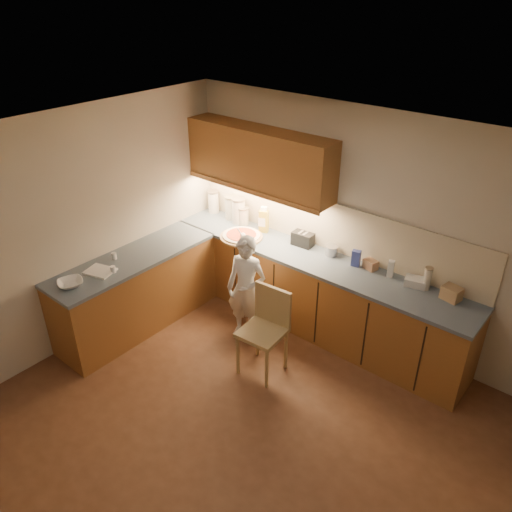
{
  "coord_description": "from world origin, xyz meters",
  "views": [
    {
      "loc": [
        2.25,
        -2.48,
        3.68
      ],
      "look_at": [
        -0.8,
        1.2,
        1.0
      ],
      "focal_mm": 35.0,
      "sensor_mm": 36.0,
      "label": 1
    }
  ],
  "objects_px": {
    "child": "(246,290)",
    "toaster": "(303,239)",
    "pizza_on_board": "(241,236)",
    "oil_jug": "(264,220)",
    "wooden_chair": "(266,325)"
  },
  "relations": [
    {
      "from": "child",
      "to": "toaster",
      "type": "height_order",
      "value": "child"
    },
    {
      "from": "pizza_on_board",
      "to": "child",
      "type": "xyz_separation_m",
      "value": [
        0.52,
        -0.51,
        -0.3
      ]
    },
    {
      "from": "pizza_on_board",
      "to": "toaster",
      "type": "height_order",
      "value": "pizza_on_board"
    },
    {
      "from": "pizza_on_board",
      "to": "oil_jug",
      "type": "relative_size",
      "value": 1.55
    },
    {
      "from": "oil_jug",
      "to": "toaster",
      "type": "height_order",
      "value": "oil_jug"
    },
    {
      "from": "pizza_on_board",
      "to": "oil_jug",
      "type": "height_order",
      "value": "oil_jug"
    },
    {
      "from": "pizza_on_board",
      "to": "wooden_chair",
      "type": "xyz_separation_m",
      "value": [
        1.01,
        -0.78,
        -0.39
      ]
    },
    {
      "from": "pizza_on_board",
      "to": "toaster",
      "type": "bearing_deg",
      "value": 24.8
    },
    {
      "from": "toaster",
      "to": "oil_jug",
      "type": "bearing_deg",
      "value": 177.51
    },
    {
      "from": "pizza_on_board",
      "to": "wooden_chair",
      "type": "distance_m",
      "value": 1.34
    },
    {
      "from": "wooden_chair",
      "to": "toaster",
      "type": "height_order",
      "value": "toaster"
    },
    {
      "from": "oil_jug",
      "to": "toaster",
      "type": "distance_m",
      "value": 0.58
    },
    {
      "from": "child",
      "to": "toaster",
      "type": "relative_size",
      "value": 4.94
    },
    {
      "from": "child",
      "to": "oil_jug",
      "type": "xyz_separation_m",
      "value": [
        -0.41,
        0.81,
        0.43
      ]
    },
    {
      "from": "oil_jug",
      "to": "toaster",
      "type": "bearing_deg",
      "value": 1.18
    }
  ]
}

